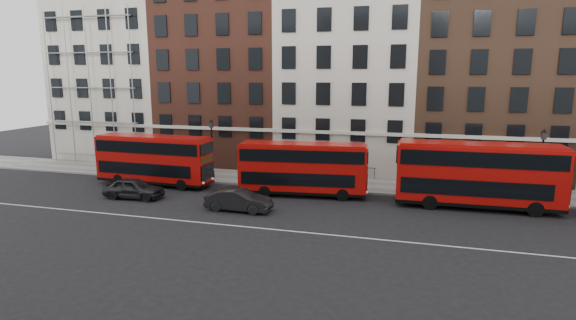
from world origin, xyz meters
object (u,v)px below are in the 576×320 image
(bus_b, at_px, (302,168))
(bus_c, at_px, (477,174))
(bus_a, at_px, (154,159))
(car_front, at_px, (239,200))
(car_rear, at_px, (134,188))

(bus_b, height_order, bus_c, bus_c)
(bus_a, distance_m, bus_c, 25.69)
(bus_a, relative_size, bus_b, 1.01)
(bus_b, bearing_deg, bus_a, 173.82)
(bus_a, relative_size, bus_c, 0.91)
(car_front, bearing_deg, car_rear, 84.97)
(car_rear, bearing_deg, bus_a, 8.13)
(bus_c, height_order, car_front, bus_c)
(bus_c, distance_m, car_front, 16.81)
(car_rear, xyz_separation_m, car_front, (8.93, -0.85, -0.02))
(car_rear, height_order, car_front, car_rear)
(bus_c, bearing_deg, car_front, -163.62)
(bus_c, bearing_deg, bus_b, 178.77)
(bus_b, bearing_deg, car_rear, -167.20)
(bus_a, relative_size, car_front, 2.19)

